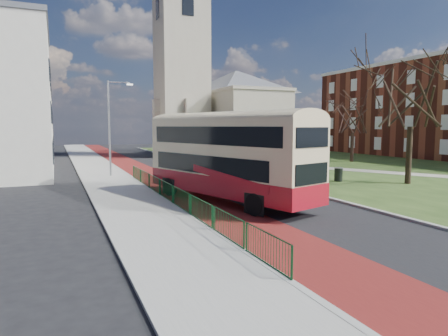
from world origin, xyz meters
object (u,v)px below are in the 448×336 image
winter_tree_near (413,81)px  bus (227,153)px  litter_bin (338,174)px  winter_tree_far (353,110)px  streetlamp (111,123)px

winter_tree_near → bus: bearing=-175.3°
litter_bin → winter_tree_far: bearing=46.4°
streetlamp → bus: bearing=-72.6°
streetlamp → winter_tree_far: 29.01m
litter_bin → streetlamp: bearing=147.6°
litter_bin → bus: bearing=-159.3°
winter_tree_near → litter_bin: size_ratio=10.08×
streetlamp → litter_bin: 19.18m
winter_tree_near → winter_tree_far: size_ratio=1.23×
winter_tree_far → streetlamp: bearing=-173.1°
litter_bin → winter_tree_near: bearing=-36.9°
winter_tree_near → winter_tree_far: (8.91, 16.56, -1.41)m
streetlamp → winter_tree_near: bearing=-33.4°
winter_tree_far → bus: bearing=-143.7°
bus → litter_bin: 12.33m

